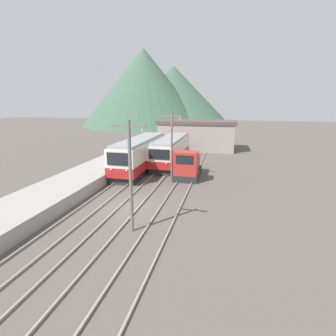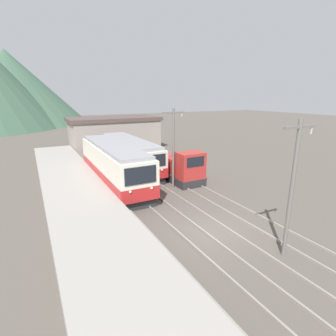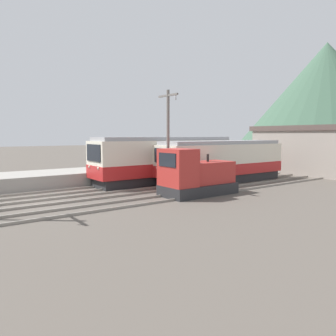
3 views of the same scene
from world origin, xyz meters
TOP-DOWN VIEW (x-y plane):
  - ground_plane at (0.00, 0.00)m, footprint 200.00×200.00m
  - platform_left at (-6.25, 0.00)m, footprint 4.50×54.00m
  - track_left at (-2.60, 0.00)m, footprint 1.54×60.00m
  - track_center at (0.20, 0.00)m, footprint 1.54×60.00m
  - track_right at (3.20, 0.00)m, footprint 1.54×60.00m
  - commuter_train_left at (-2.60, 10.74)m, footprint 2.84×12.66m
  - commuter_train_center at (0.20, 14.36)m, footprint 2.84×11.85m
  - shunting_locomotive at (3.20, 8.83)m, footprint 2.40×5.00m
  - catenary_mast_near at (1.71, -3.59)m, footprint 2.00×0.20m
  - catenary_mast_mid at (1.71, 7.77)m, footprint 2.00×0.20m
  - station_building at (2.08, 26.00)m, footprint 12.60×6.30m
  - mountain_backdrop at (-16.85, 70.64)m, footprint 48.46×47.18m

SIDE VIEW (x-z plane):
  - ground_plane at x=0.00m, z-range 0.00..0.00m
  - track_left at x=-2.60m, z-range 0.00..0.14m
  - track_center at x=0.20m, z-range 0.00..0.14m
  - track_right at x=3.20m, z-range 0.00..0.14m
  - platform_left at x=-6.25m, z-range 0.00..1.03m
  - shunting_locomotive at x=3.20m, z-range -0.29..2.71m
  - commuter_train_center at x=0.20m, z-range -0.11..3.27m
  - commuter_train_left at x=-2.60m, z-range -0.13..3.55m
  - station_building at x=2.08m, z-range 0.02..4.77m
  - catenary_mast_near at x=1.71m, z-range 0.32..7.03m
  - catenary_mast_mid at x=1.71m, z-range 0.32..7.03m
  - mountain_backdrop at x=-16.85m, z-range -1.01..23.23m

